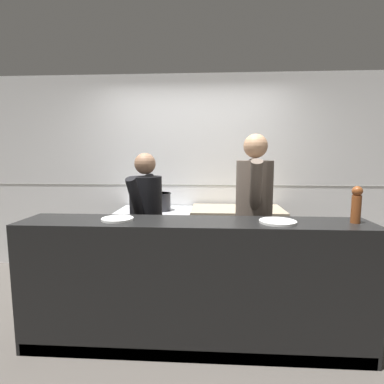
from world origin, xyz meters
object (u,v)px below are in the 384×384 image
at_px(plated_dish_main, 117,219).
at_px(plated_dish_appetiser, 278,222).
at_px(oven_range, 155,244).
at_px(stock_pot, 159,201).
at_px(pepper_mill, 356,204).
at_px(chef_sous, 254,214).
at_px(mixing_bowl_steel, 253,203).
at_px(chef_head_cook, 146,223).

bearing_deg(plated_dish_main, plated_dish_appetiser, -0.85).
height_order(oven_range, stock_pot, stock_pot).
height_order(plated_dish_appetiser, pepper_mill, pepper_mill).
distance_m(plated_dish_main, chef_sous, 1.33).
relative_size(mixing_bowl_steel, chef_sous, 0.12).
xyz_separation_m(stock_pot, plated_dish_main, (-0.11, -1.33, 0.07)).
distance_m(pepper_mill, chef_sous, 0.95).
bearing_deg(mixing_bowl_steel, pepper_mill, -67.96).
distance_m(stock_pot, plated_dish_main, 1.34).
height_order(plated_dish_main, pepper_mill, pepper_mill).
distance_m(plated_dish_appetiser, pepper_mill, 0.60).
bearing_deg(plated_dish_main, chef_head_cook, 80.83).
height_order(stock_pot, plated_dish_main, stock_pot).
bearing_deg(plated_dish_appetiser, mixing_bowl_steel, 89.13).
height_order(plated_dish_appetiser, chef_sous, chef_sous).
xyz_separation_m(plated_dish_main, chef_sous, (1.17, 0.65, -0.07)).
bearing_deg(oven_range, mixing_bowl_steel, 3.42).
distance_m(plated_dish_main, pepper_mill, 1.84).
bearing_deg(chef_head_cook, oven_range, 108.08).
distance_m(pepper_mill, chef_head_cook, 1.86).
distance_m(stock_pot, chef_head_cook, 0.73).
relative_size(plated_dish_main, pepper_mill, 0.89).
xyz_separation_m(oven_range, plated_dish_main, (-0.04, -1.34, 0.61)).
xyz_separation_m(stock_pot, chef_sous, (1.06, -0.69, -0.01)).
bearing_deg(oven_range, chef_sous, -31.64).
bearing_deg(plated_dish_appetiser, oven_range, 131.66).
height_order(oven_range, mixing_bowl_steel, mixing_bowl_steel).
bearing_deg(pepper_mill, oven_range, 143.54).
height_order(stock_pot, plated_dish_appetiser, stock_pot).
bearing_deg(plated_dish_appetiser, stock_pot, 130.28).
xyz_separation_m(mixing_bowl_steel, pepper_mill, (0.57, -1.40, 0.23)).
xyz_separation_m(mixing_bowl_steel, plated_dish_appetiser, (-0.02, -1.43, 0.09)).
distance_m(oven_range, chef_sous, 1.42).
bearing_deg(plated_dish_appetiser, chef_sous, 97.23).
xyz_separation_m(mixing_bowl_steel, chef_head_cook, (-1.17, -0.80, -0.08)).
bearing_deg(stock_pot, plated_dish_main, -94.55).
height_order(plated_dish_appetiser, chef_head_cook, chef_head_cook).
xyz_separation_m(oven_range, chef_head_cook, (0.05, -0.73, 0.44)).
bearing_deg(mixing_bowl_steel, oven_range, -176.58).
distance_m(stock_pot, chef_sous, 1.26).
bearing_deg(oven_range, stock_pot, -4.60).
bearing_deg(stock_pot, mixing_bowl_steel, 3.84).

